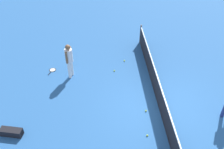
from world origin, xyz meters
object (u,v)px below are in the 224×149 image
tennis_ball_by_net (114,71)px  tennis_ball_stray_left (146,111)px  tennis_ball_midcourt (124,61)px  player_near_side (69,58)px  tennis_racket_near_player (52,70)px  equipment_bag (12,132)px  tennis_ball_near_player (147,135)px

tennis_ball_by_net → tennis_ball_stray_left: 2.86m
tennis_ball_midcourt → player_near_side: bearing=-68.9°
tennis_racket_near_player → tennis_ball_stray_left: size_ratio=9.13×
tennis_racket_near_player → equipment_bag: (3.73, -0.97, 0.13)m
tennis_ball_stray_left → equipment_bag: 5.06m
tennis_ball_midcourt → equipment_bag: size_ratio=0.08×
tennis_ball_by_net → tennis_ball_midcourt: same height
tennis_ball_near_player → tennis_ball_midcourt: same height
tennis_ball_midcourt → tennis_ball_stray_left: (3.44, 0.50, 0.00)m
tennis_racket_near_player → tennis_ball_midcourt: bearing=98.3°
tennis_racket_near_player → tennis_ball_by_net: tennis_ball_by_net is taller
tennis_racket_near_player → tennis_ball_near_player: bearing=43.3°
player_near_side → tennis_ball_by_net: size_ratio=25.76×
tennis_ball_near_player → tennis_ball_stray_left: same height
player_near_side → tennis_ball_stray_left: player_near_side is taller
tennis_racket_near_player → tennis_ball_near_player: tennis_ball_near_player is taller
player_near_side → tennis_ball_midcourt: size_ratio=25.76×
tennis_ball_by_net → equipment_bag: size_ratio=0.08×
tennis_ball_near_player → tennis_ball_by_net: size_ratio=1.00×
player_near_side → tennis_ball_midcourt: 2.94m
tennis_ball_by_net → equipment_bag: 5.24m
tennis_ball_near_player → tennis_ball_stray_left: bearing=172.5°
player_near_side → equipment_bag: bearing=-30.4°
tennis_ball_stray_left → tennis_ball_midcourt: bearing=-171.7°
player_near_side → tennis_ball_midcourt: (-1.00, 2.59, -0.98)m
tennis_ball_stray_left → tennis_ball_by_net: bearing=-158.3°
tennis_ball_stray_left → tennis_ball_near_player: bearing=-7.5°
tennis_ball_by_net → player_near_side: bearing=-83.9°
tennis_ball_midcourt → tennis_ball_by_net: bearing=-35.7°
player_near_side → tennis_racket_near_player: (-0.48, -0.94, -1.00)m
tennis_ball_stray_left → equipment_bag: (0.80, -4.99, 0.11)m
tennis_ball_near_player → equipment_bag: equipment_bag is taller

